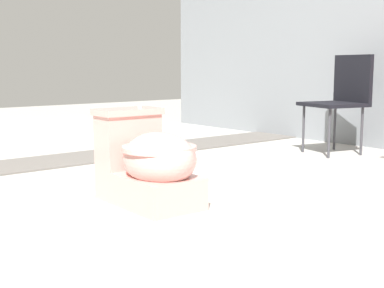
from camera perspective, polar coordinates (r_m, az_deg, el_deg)
ground_plane at (r=3.13m, az=-4.80°, el=-5.39°), size 14.00×14.00×0.00m
gravel_strip at (r=4.51m, az=-9.29°, el=-1.17°), size 0.56×8.00×0.01m
toilet at (r=2.88m, az=-4.58°, el=-2.12°), size 0.64×0.40×0.52m
folding_chair_left at (r=4.72m, az=15.78°, el=5.24°), size 0.54×0.54×0.83m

